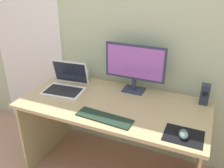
# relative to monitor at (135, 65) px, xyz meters

# --- Properties ---
(wall_back) EXTENTS (6.00, 0.04, 2.50)m
(wall_back) POSITION_rel_monitor_xyz_m (-0.08, 0.15, 0.30)
(wall_back) COLOR #B3C099
(wall_back) RESTS_ON ground_plane
(door_left) EXTENTS (0.82, 0.02, 2.02)m
(door_left) POSITION_rel_monitor_xyz_m (-1.21, 0.12, 0.06)
(door_left) COLOR white
(door_left) RESTS_ON ground_plane
(desk) EXTENTS (1.49, 0.71, 0.72)m
(desk) POSITION_rel_monitor_xyz_m (-0.08, -0.26, -0.38)
(desk) COLOR tan
(desk) RESTS_ON ground_plane
(monitor) EXTENTS (0.52, 0.14, 0.41)m
(monitor) POSITION_rel_monitor_xyz_m (0.00, 0.00, 0.00)
(monitor) COLOR #2C324D
(monitor) RESTS_ON desk
(speaker_right) EXTENTS (0.07, 0.07, 0.16)m
(speaker_right) POSITION_rel_monitor_xyz_m (0.58, 0.01, -0.15)
(speaker_right) COLOR #262E3B
(speaker_right) RESTS_ON desk
(laptop) EXTENTS (0.36, 0.32, 0.24)m
(laptop) POSITION_rel_monitor_xyz_m (-0.55, -0.21, -0.19)
(laptop) COLOR white
(laptop) RESTS_ON desk
(fishbowl) EXTENTS (0.16, 0.16, 0.16)m
(fishbowl) POSITION_rel_monitor_xyz_m (-0.53, 0.01, -0.16)
(fishbowl) COLOR silver
(fishbowl) RESTS_ON desk
(keyboard_external) EXTENTS (0.42, 0.15, 0.01)m
(keyboard_external) POSITION_rel_monitor_xyz_m (-0.06, -0.49, -0.23)
(keyboard_external) COLOR black
(keyboard_external) RESTS_ON desk
(mousepad) EXTENTS (0.25, 0.20, 0.00)m
(mousepad) POSITION_rel_monitor_xyz_m (0.50, -0.48, -0.23)
(mousepad) COLOR black
(mousepad) RESTS_ON desk
(mouse) EXTENTS (0.08, 0.11, 0.04)m
(mouse) POSITION_rel_monitor_xyz_m (0.50, -0.49, -0.21)
(mouse) COLOR #415652
(mouse) RESTS_ON mousepad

